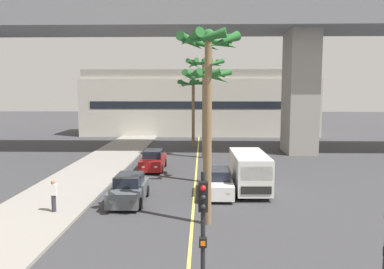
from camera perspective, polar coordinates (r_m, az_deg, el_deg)
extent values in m
cube|color=gray|center=(21.94, -21.57, -10.20)|extent=(4.80, 80.00, 0.15)
cube|color=#DBCC4C|center=(27.99, 0.57, -6.29)|extent=(0.14, 56.00, 0.01)
cube|color=slate|center=(39.28, 0.90, 16.83)|extent=(65.37, 8.00, 2.40)
cube|color=#525357|center=(43.32, 0.97, 18.70)|extent=(65.37, 0.50, 1.80)
cube|color=gray|center=(39.85, 15.76, 6.02)|extent=(2.80, 4.40, 12.03)
cube|color=beige|center=(54.82, 1.09, 4.13)|extent=(32.32, 8.00, 7.79)
cube|color=#9C998D|center=(54.81, 1.10, 8.84)|extent=(31.67, 7.20, 1.20)
cube|color=black|center=(50.78, 1.05, 4.38)|extent=(29.09, 0.04, 1.00)
cube|color=white|center=(23.16, 3.88, -7.57)|extent=(1.72, 4.11, 0.80)
cube|color=black|center=(23.15, 3.88, -5.85)|extent=(1.40, 2.06, 0.60)
cube|color=#F2EDCC|center=(21.23, 5.34, -8.76)|extent=(0.24, 0.08, 0.14)
cube|color=#F2EDCC|center=(21.19, 2.79, -8.77)|extent=(0.24, 0.08, 0.14)
cylinder|color=black|center=(22.05, 6.11, -9.02)|extent=(0.22, 0.64, 0.64)
cylinder|color=black|center=(21.99, 1.86, -9.03)|extent=(0.22, 0.64, 0.64)
cylinder|color=black|center=(24.50, 5.67, -7.43)|extent=(0.22, 0.64, 0.64)
cylinder|color=black|center=(24.44, 1.86, -7.43)|extent=(0.22, 0.64, 0.64)
cube|color=#4C5156|center=(21.92, -9.36, -8.47)|extent=(1.72, 4.11, 0.80)
cube|color=black|center=(21.89, -9.32, -6.65)|extent=(1.41, 2.06, 0.60)
cube|color=#F2EDCC|center=(19.92, -9.17, -9.85)|extent=(0.24, 0.08, 0.14)
cube|color=#F2EDCC|center=(20.11, -11.82, -9.75)|extent=(0.24, 0.08, 0.14)
cylinder|color=black|center=(20.64, -7.81, -10.14)|extent=(0.22, 0.64, 0.64)
cylinder|color=black|center=(20.97, -12.23, -9.96)|extent=(0.22, 0.64, 0.64)
cylinder|color=black|center=(23.05, -6.74, -8.34)|extent=(0.22, 0.64, 0.64)
cylinder|color=black|center=(23.35, -10.70, -8.21)|extent=(0.22, 0.64, 0.64)
cube|color=maroon|center=(30.43, -5.81, -4.17)|extent=(1.72, 4.11, 0.80)
cube|color=black|center=(30.46, -5.78, -2.86)|extent=(1.41, 2.06, 0.60)
cube|color=#F2EDCC|center=(28.40, -5.42, -4.83)|extent=(0.24, 0.08, 0.14)
cube|color=#F2EDCC|center=(28.54, -7.28, -4.80)|extent=(0.24, 0.08, 0.14)
cylinder|color=black|center=(29.14, -4.56, -5.15)|extent=(0.22, 0.64, 0.64)
cylinder|color=black|center=(29.37, -7.70, -5.10)|extent=(0.22, 0.64, 0.64)
cylinder|color=black|center=(31.62, -4.04, -4.22)|extent=(0.22, 0.64, 0.64)
cylinder|color=black|center=(31.83, -6.94, -4.18)|extent=(0.22, 0.64, 0.64)
cube|color=silver|center=(24.12, 8.52, -5.28)|extent=(2.15, 5.25, 2.10)
cube|color=black|center=(21.57, 9.55, -5.76)|extent=(1.80, 0.13, 0.80)
cube|color=black|center=(21.73, 9.53, -8.18)|extent=(1.70, 0.11, 0.44)
cylinder|color=black|center=(23.00, 11.43, -8.30)|extent=(0.28, 0.77, 0.76)
cylinder|color=black|center=(22.70, 6.67, -8.41)|extent=(0.28, 0.77, 0.76)
cylinder|color=black|center=(25.97, 10.06, -6.55)|extent=(0.28, 0.77, 0.76)
cylinder|color=black|center=(25.71, 5.86, -6.62)|extent=(0.28, 0.77, 0.76)
cylinder|color=black|center=(10.34, 1.64, -17.00)|extent=(0.12, 0.12, 4.20)
cube|color=black|center=(9.70, 1.67, -9.19)|extent=(0.24, 0.20, 0.76)
sphere|color=red|center=(9.55, 1.67, -7.96)|extent=(0.14, 0.14, 0.14)
sphere|color=black|center=(9.61, 1.67, -9.35)|extent=(0.14, 0.14, 0.14)
sphere|color=black|center=(9.68, 1.66, -10.71)|extent=(0.14, 0.14, 0.14)
cube|color=black|center=(10.12, 1.64, -15.71)|extent=(0.20, 0.16, 0.24)
cube|color=orange|center=(10.04, 1.64, -15.88)|extent=(0.12, 0.03, 0.12)
cylinder|color=brown|center=(17.54, 2.40, 0.06)|extent=(0.34, 0.34, 8.49)
sphere|color=#236028|center=(17.59, 2.47, 14.43)|extent=(0.60, 0.60, 0.60)
cone|color=#236028|center=(17.56, 5.56, 13.48)|extent=(0.51, 1.91, 0.97)
cone|color=#236028|center=(18.29, 4.29, 13.30)|extent=(1.75, 1.53, 0.92)
cone|color=#236028|center=(18.42, 1.44, 13.27)|extent=(1.93, 1.05, 0.92)
cone|color=#236028|center=(18.07, -0.08, 13.49)|extent=(1.40, 1.83, 0.87)
cone|color=#236028|center=(17.13, -0.28, 14.06)|extent=(1.31, 1.87, 0.78)
cone|color=#236028|center=(16.66, 1.92, 14.13)|extent=(1.94, 0.78, 0.84)
cone|color=#236028|center=(16.89, 4.67, 13.67)|extent=(1.69, 1.59, 1.01)
cylinder|color=brown|center=(35.27, 1.90, 3.54)|extent=(0.47, 0.47, 8.73)
sphere|color=#236028|center=(35.32, 1.93, 10.88)|extent=(0.60, 0.60, 0.60)
cone|color=#236028|center=(35.28, 3.86, 10.46)|extent=(0.53, 2.40, 0.93)
cone|color=#236028|center=(36.24, 3.06, 10.40)|extent=(2.16, 1.79, 0.88)
cone|color=#236028|center=(36.46, 1.60, 10.43)|extent=(2.42, 0.84, 0.83)
cone|color=#236028|center=(35.79, 0.18, 10.44)|extent=(1.38, 2.36, 0.90)
cone|color=#236028|center=(34.91, 0.09, 10.41)|extent=(1.22, 2.39, 1.04)
cone|color=#236028|center=(34.21, 1.21, 10.53)|extent=(2.38, 1.28, 0.99)
cone|color=#236028|center=(34.41, 3.20, 10.47)|extent=(2.11, 1.86, 1.02)
cylinder|color=brown|center=(42.48, 0.18, 2.91)|extent=(0.33, 0.33, 7.02)
sphere|color=#236028|center=(42.41, 0.18, 7.85)|extent=(0.60, 0.60, 0.60)
cone|color=#236028|center=(42.30, 1.78, 7.46)|extent=(0.61, 2.42, 0.99)
cone|color=#236028|center=(43.39, 1.05, 7.58)|extent=(2.26, 1.65, 0.80)
cone|color=#236028|center=(43.35, -0.75, 7.58)|extent=(2.16, 1.82, 0.79)
cone|color=#236028|center=(42.57, -1.40, 7.43)|extent=(0.68, 2.42, 1.02)
cone|color=#236028|center=(41.32, -0.47, 7.51)|extent=(2.38, 1.30, 0.96)
cone|color=#236028|center=(41.33, 0.86, 7.59)|extent=(2.35, 1.43, 0.85)
cylinder|color=brown|center=(25.79, 2.15, 0.81)|extent=(0.42, 0.42, 7.29)
sphere|color=#236028|center=(25.68, 2.19, 9.26)|extent=(0.60, 0.60, 0.60)
cone|color=#236028|center=(25.86, 4.59, 8.76)|extent=(0.74, 2.25, 0.84)
cone|color=#236028|center=(26.54, 3.61, 8.39)|extent=(2.01, 1.70, 1.10)
cone|color=#236028|center=(26.72, 1.52, 8.71)|extent=(2.25, 1.03, 0.84)
cone|color=#236028|center=(26.17, 0.03, 8.41)|extent=(1.39, 2.16, 1.11)
cone|color=#236028|center=(25.17, 0.00, 8.88)|extent=(1.44, 2.16, 0.81)
cone|color=#236028|center=(24.60, 1.82, 8.76)|extent=(2.25, 0.77, 0.94)
cone|color=#236028|center=(24.89, 3.90, 8.79)|extent=(1.93, 1.81, 0.89)
cylinder|color=#2D2D38|center=(20.82, -19.85, -9.60)|extent=(0.22, 0.22, 0.85)
cube|color=white|center=(20.64, -19.92, -7.71)|extent=(0.34, 0.22, 0.56)
sphere|color=#9E7051|center=(20.55, -19.97, -6.66)|extent=(0.20, 0.20, 0.20)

